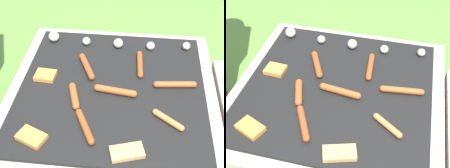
{
  "view_description": "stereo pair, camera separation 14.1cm",
  "coord_description": "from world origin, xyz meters",
  "views": [
    {
      "loc": [
        0.11,
        -1.03,
        1.39
      ],
      "look_at": [
        0.0,
        0.0,
        0.43
      ],
      "focal_mm": 50.0,
      "sensor_mm": 36.0,
      "label": 1
    },
    {
      "loc": [
        0.25,
        -1.01,
        1.39
      ],
      "look_at": [
        0.0,
        0.0,
        0.43
      ],
      "focal_mm": 50.0,
      "sensor_mm": 36.0,
      "label": 2
    }
  ],
  "objects": [
    {
      "name": "sausage_back_left",
      "position": [
        0.12,
        0.16,
        0.42
      ],
      "size": [
        0.04,
        0.19,
        0.03
      ],
      "color": "#93421E",
      "rests_on": "grill"
    },
    {
      "name": "sausage_front_center",
      "position": [
        -0.08,
        -0.25,
        0.42
      ],
      "size": [
        0.1,
        0.17,
        0.03
      ],
      "color": "#93421E",
      "rests_on": "grill"
    },
    {
      "name": "sausage_back_right",
      "position": [
        0.02,
        -0.04,
        0.43
      ],
      "size": [
        0.2,
        0.05,
        0.03
      ],
      "color": "#A34C23",
      "rests_on": "grill"
    },
    {
      "name": "sausage_mid_right",
      "position": [
        -0.16,
        -0.09,
        0.43
      ],
      "size": [
        0.07,
        0.15,
        0.03
      ],
      "color": "#A34C23",
      "rests_on": "grill"
    },
    {
      "name": "sausage_front_left",
      "position": [
        -0.14,
        0.12,
        0.43
      ],
      "size": [
        0.1,
        0.18,
        0.03
      ],
      "color": "#93421E",
      "rests_on": "grill"
    },
    {
      "name": "bread_slice_right",
      "position": [
        0.09,
        -0.35,
        0.42
      ],
      "size": [
        0.14,
        0.1,
        0.02
      ],
      "color": "tan",
      "rests_on": "grill"
    },
    {
      "name": "bread_slice_center",
      "position": [
        -0.28,
        -0.32,
        0.42
      ],
      "size": [
        0.13,
        0.11,
        0.02
      ],
      "color": "#D18438",
      "rests_on": "grill"
    },
    {
      "name": "ground_plane",
      "position": [
        0.0,
        0.0,
        0.0
      ],
      "size": [
        14.0,
        14.0,
        0.0
      ],
      "primitive_type": "plane",
      "color": "#567F38"
    },
    {
      "name": "sausage_front_right",
      "position": [
        0.29,
        0.03,
        0.43
      ],
      "size": [
        0.2,
        0.05,
        0.03
      ],
      "color": "#A34C23",
      "rests_on": "grill"
    },
    {
      "name": "mushroom_row",
      "position": [
        -0.07,
        0.32,
        0.44
      ],
      "size": [
        0.76,
        0.07,
        0.06
      ],
      "color": "beige",
      "rests_on": "grill"
    },
    {
      "name": "sausage_mid_left",
      "position": [
        0.25,
        -0.18,
        0.42
      ],
      "size": [
        0.13,
        0.1,
        0.03
      ],
      "color": "#C6753D",
      "rests_on": "grill"
    },
    {
      "name": "bread_slice_left",
      "position": [
        -0.32,
        0.04,
        0.42
      ],
      "size": [
        0.1,
        0.08,
        0.02
      ],
      "color": "#D18438",
      "rests_on": "grill"
    },
    {
      "name": "grill",
      "position": [
        0.0,
        0.0,
        0.2
      ],
      "size": [
        0.96,
        0.96,
        0.41
      ],
      "color": "#A89E8C",
      "rests_on": "ground_plane"
    }
  ]
}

